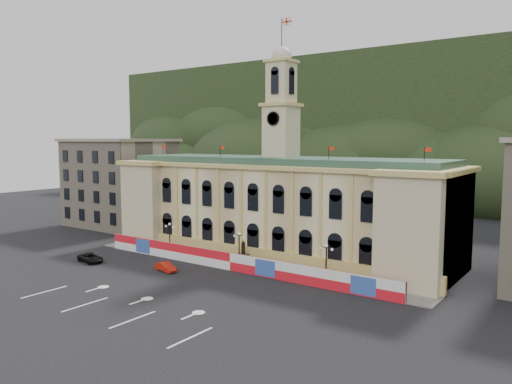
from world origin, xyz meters
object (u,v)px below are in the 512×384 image
Objects in this scene: statue at (243,258)px; lamp_center at (239,247)px; red_sedan at (166,267)px; black_suv at (91,258)px.

statue is 2.14m from lamp_center.
lamp_center reaches higher than statue.
lamp_center is 10.73m from red_sedan.
lamp_center is at bearing -53.71° from black_suv.
black_suv is (-13.07, -2.84, 0.04)m from red_sedan.
statue is 11.22m from red_sedan.
red_sedan is at bearing -128.89° from statue.
black_suv is (-20.10, -10.56, -2.41)m from lamp_center.
red_sedan is 13.37m from black_suv.
red_sedan is at bearing -69.17° from black_suv.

